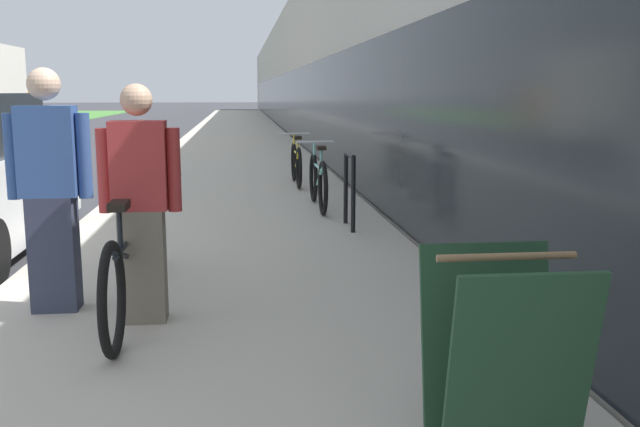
# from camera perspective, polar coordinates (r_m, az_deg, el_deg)

# --- Properties ---
(sidewalk_slab) EXTENTS (3.64, 70.00, 0.14)m
(sidewalk_slab) POSITION_cam_1_polar(r_m,az_deg,el_deg) (24.84, -6.68, 6.00)
(sidewalk_slab) COLOR #BCB5A5
(sidewalk_slab) RESTS_ON ground
(storefront_facade) EXTENTS (10.01, 70.00, 4.81)m
(storefront_facade) POSITION_cam_1_polar(r_m,az_deg,el_deg) (33.49, 5.30, 10.96)
(storefront_facade) COLOR #BCB7AD
(storefront_facade) RESTS_ON ground
(tandem_bicycle) EXTENTS (0.52, 2.72, 0.86)m
(tandem_bicycle) POSITION_cam_1_polar(r_m,az_deg,el_deg) (5.23, -14.46, -3.24)
(tandem_bicycle) COLOR black
(tandem_bicycle) RESTS_ON sidewalk_slab
(person_rider) EXTENTS (0.53, 0.21, 1.57)m
(person_rider) POSITION_cam_1_polar(r_m,az_deg,el_deg) (4.80, -14.15, 0.70)
(person_rider) COLOR #756B5B
(person_rider) RESTS_ON sidewalk_slab
(person_bystander) EXTENTS (0.57, 0.22, 1.68)m
(person_bystander) POSITION_cam_1_polar(r_m,az_deg,el_deg) (5.23, -20.76, 1.69)
(person_bystander) COLOR #33384C
(person_bystander) RESTS_ON sidewalk_slab
(bike_rack_hoop) EXTENTS (0.05, 0.60, 0.84)m
(bike_rack_hoop) POSITION_cam_1_polar(r_m,az_deg,el_deg) (7.97, 2.37, 2.49)
(bike_rack_hoop) COLOR black
(bike_rack_hoop) RESTS_ON sidewalk_slab
(cruiser_bike_nearest) EXTENTS (0.52, 1.80, 0.85)m
(cruiser_bike_nearest) POSITION_cam_1_polar(r_m,az_deg,el_deg) (9.35, -0.16, 2.65)
(cruiser_bike_nearest) COLOR black
(cruiser_bike_nearest) RESTS_ON sidewalk_slab
(cruiser_bike_middle) EXTENTS (0.52, 1.68, 0.83)m
(cruiser_bike_middle) POSITION_cam_1_polar(r_m,az_deg,el_deg) (11.73, -1.91, 4.04)
(cruiser_bike_middle) COLOR black
(cruiser_bike_middle) RESTS_ON sidewalk_slab
(sandwich_board_sign) EXTENTS (0.56, 0.56, 0.90)m
(sandwich_board_sign) POSITION_cam_1_polar(r_m,az_deg,el_deg) (2.99, 14.37, -11.45)
(sandwich_board_sign) COLOR #23472D
(sandwich_board_sign) RESTS_ON sidewalk_slab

